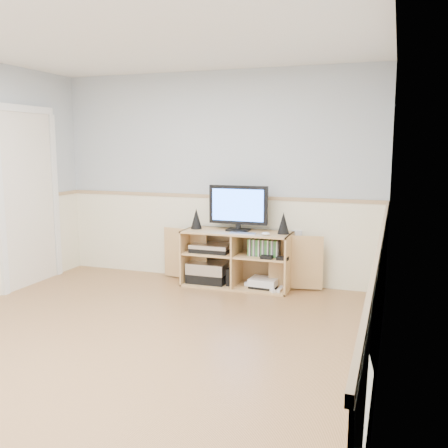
% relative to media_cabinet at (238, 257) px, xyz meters
% --- Properties ---
extents(room, '(4.04, 4.54, 2.54)m').
position_rel_media_cabinet_xyz_m(room, '(-0.41, -1.92, 0.88)').
color(room, tan).
rests_on(room, ground).
extents(media_cabinet, '(1.96, 0.47, 0.65)m').
position_rel_media_cabinet_xyz_m(media_cabinet, '(0.00, 0.00, 0.00)').
color(media_cabinet, tan).
rests_on(media_cabinet, floor).
extents(monitor, '(0.70, 0.18, 0.53)m').
position_rel_media_cabinet_xyz_m(monitor, '(0.00, -0.01, 0.60)').
color(monitor, black).
rests_on(monitor, media_cabinet).
extents(speaker_left, '(0.13, 0.13, 0.24)m').
position_rel_media_cabinet_xyz_m(speaker_left, '(-0.51, -0.04, 0.44)').
color(speaker_left, black).
rests_on(speaker_left, media_cabinet).
extents(speaker_right, '(0.13, 0.13, 0.25)m').
position_rel_media_cabinet_xyz_m(speaker_right, '(0.54, -0.04, 0.44)').
color(speaker_right, black).
rests_on(speaker_right, media_cabinet).
extents(keyboard, '(0.30, 0.15, 0.01)m').
position_rel_media_cabinet_xyz_m(keyboard, '(0.11, -0.20, 0.32)').
color(keyboard, silver).
rests_on(keyboard, media_cabinet).
extents(mouse, '(0.10, 0.06, 0.04)m').
position_rel_media_cabinet_xyz_m(mouse, '(0.38, -0.20, 0.34)').
color(mouse, white).
rests_on(mouse, media_cabinet).
extents(av_components, '(0.53, 0.34, 0.47)m').
position_rel_media_cabinet_xyz_m(av_components, '(-0.34, -0.06, -0.11)').
color(av_components, black).
rests_on(av_components, media_cabinet).
extents(game_consoles, '(0.45, 0.30, 0.11)m').
position_rel_media_cabinet_xyz_m(game_consoles, '(0.32, -0.07, -0.26)').
color(game_consoles, white).
rests_on(game_consoles, media_cabinet).
extents(game_cases, '(0.36, 0.14, 0.19)m').
position_rel_media_cabinet_xyz_m(game_cases, '(0.33, -0.08, 0.15)').
color(game_cases, '#3F8C3F').
rests_on(game_cases, media_cabinet).
extents(wall_outlet, '(0.12, 0.03, 0.12)m').
position_rel_media_cabinet_xyz_m(wall_outlet, '(0.65, 0.19, 0.27)').
color(wall_outlet, white).
rests_on(wall_outlet, wall_back).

